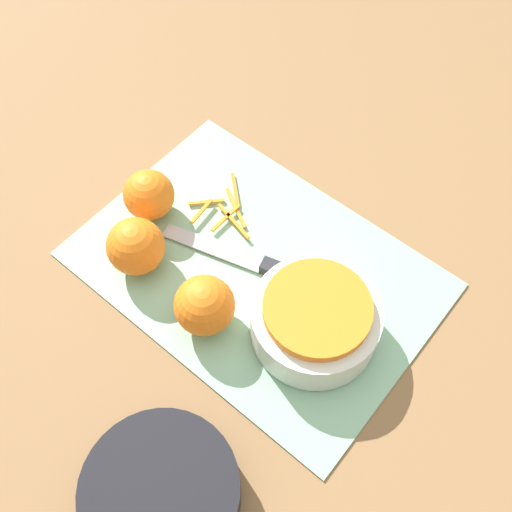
{
  "coord_description": "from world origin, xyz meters",
  "views": [
    {
      "loc": [
        -0.26,
        0.31,
        0.71
      ],
      "look_at": [
        0.0,
        0.0,
        0.04
      ],
      "focal_mm": 42.0,
      "sensor_mm": 36.0,
      "label": 1
    }
  ],
  "objects_px": {
    "bowl_speckled": "(315,319)",
    "knife": "(276,270)",
    "bowl_dark": "(162,493)",
    "orange_back": "(149,195)",
    "orange_left": "(136,246)",
    "orange_right": "(205,306)"
  },
  "relations": [
    {
      "from": "knife",
      "to": "orange_left",
      "type": "relative_size",
      "value": 3.16
    },
    {
      "from": "orange_right",
      "to": "orange_left",
      "type": "bearing_deg",
      "value": -2.71
    },
    {
      "from": "orange_right",
      "to": "orange_back",
      "type": "relative_size",
      "value": 1.07
    },
    {
      "from": "bowl_dark",
      "to": "orange_left",
      "type": "distance_m",
      "value": 0.31
    },
    {
      "from": "orange_left",
      "to": "orange_back",
      "type": "xyz_separation_m",
      "value": [
        0.05,
        -0.07,
        -0.0
      ]
    },
    {
      "from": "knife",
      "to": "orange_back",
      "type": "relative_size",
      "value": 3.41
    },
    {
      "from": "bowl_speckled",
      "to": "knife",
      "type": "bearing_deg",
      "value": -21.91
    },
    {
      "from": "bowl_speckled",
      "to": "bowl_dark",
      "type": "relative_size",
      "value": 0.93
    },
    {
      "from": "orange_right",
      "to": "bowl_dark",
      "type": "bearing_deg",
      "value": 119.54
    },
    {
      "from": "bowl_speckled",
      "to": "knife",
      "type": "height_order",
      "value": "bowl_speckled"
    },
    {
      "from": "bowl_speckled",
      "to": "bowl_dark",
      "type": "distance_m",
      "value": 0.27
    },
    {
      "from": "bowl_speckled",
      "to": "orange_left",
      "type": "bearing_deg",
      "value": 15.74
    },
    {
      "from": "orange_left",
      "to": "orange_back",
      "type": "height_order",
      "value": "orange_left"
    },
    {
      "from": "knife",
      "to": "orange_back",
      "type": "xyz_separation_m",
      "value": [
        0.2,
        0.03,
        0.03
      ]
    },
    {
      "from": "orange_back",
      "to": "orange_right",
      "type": "bearing_deg",
      "value": 156.15
    },
    {
      "from": "bowl_dark",
      "to": "knife",
      "type": "distance_m",
      "value": 0.31
    },
    {
      "from": "orange_left",
      "to": "orange_right",
      "type": "relative_size",
      "value": 1.0
    },
    {
      "from": "bowl_speckled",
      "to": "knife",
      "type": "relative_size",
      "value": 0.66
    },
    {
      "from": "orange_left",
      "to": "bowl_dark",
      "type": "bearing_deg",
      "value": 140.26
    },
    {
      "from": "bowl_speckled",
      "to": "orange_right",
      "type": "bearing_deg",
      "value": 32.97
    },
    {
      "from": "knife",
      "to": "orange_back",
      "type": "distance_m",
      "value": 0.21
    },
    {
      "from": "bowl_dark",
      "to": "orange_back",
      "type": "bearing_deg",
      "value": -43.32
    }
  ]
}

